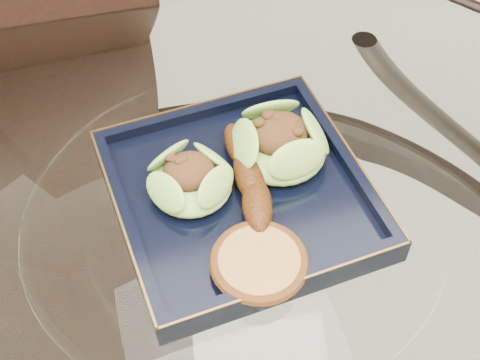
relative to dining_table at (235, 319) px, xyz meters
name	(u,v)px	position (x,y,z in m)	size (l,w,h in m)	color
dining_table	(235,319)	(0.00, 0.00, 0.00)	(1.13, 1.13, 0.77)	white
dining_chair	(80,192)	(-0.16, 0.36, -0.12)	(0.40, 0.40, 0.86)	black
navy_plate	(240,197)	(0.02, 0.05, 0.17)	(0.27, 0.27, 0.02)	black
lettuce_wrap_left	(190,181)	(-0.03, 0.07, 0.20)	(0.09, 0.09, 0.03)	olive
lettuce_wrap_right	(279,145)	(0.08, 0.09, 0.20)	(0.11, 0.11, 0.04)	#62A02E
roasted_plantain	(249,175)	(0.04, 0.06, 0.20)	(0.15, 0.03, 0.03)	#592709
crumb_patty	(259,263)	(0.01, -0.04, 0.19)	(0.09, 0.09, 0.02)	#B67A3C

